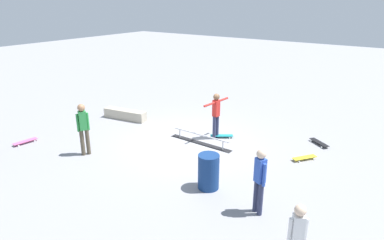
# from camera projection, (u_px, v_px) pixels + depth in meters

# --- Properties ---
(ground_plane) EXTENTS (60.00, 60.00, 0.00)m
(ground_plane) POSITION_uv_depth(u_px,v_px,m) (189.00, 143.00, 11.67)
(ground_plane) COLOR gray
(grind_rail) EXTENTS (2.41, 0.29, 0.34)m
(grind_rail) POSITION_uv_depth(u_px,v_px,m) (200.00, 139.00, 11.62)
(grind_rail) COLOR black
(grind_rail) RESTS_ON ground_plane
(skate_ledge) EXTENTS (1.90, 0.71, 0.39)m
(skate_ledge) POSITION_uv_depth(u_px,v_px,m) (125.00, 114.00, 13.95)
(skate_ledge) COLOR #B2A893
(skate_ledge) RESTS_ON ground_plane
(skater_main) EXTENTS (0.22, 1.32, 1.64)m
(skater_main) POSITION_uv_depth(u_px,v_px,m) (216.00, 113.00, 11.79)
(skater_main) COLOR #2D3351
(skater_main) RESTS_ON ground_plane
(skateboard_main) EXTENTS (0.77, 0.62, 0.09)m
(skateboard_main) POSITION_uv_depth(u_px,v_px,m) (222.00, 136.00, 12.12)
(skateboard_main) COLOR teal
(skateboard_main) RESTS_ON ground_plane
(bystander_white_shirt) EXTENTS (0.32, 0.25, 1.50)m
(bystander_white_shirt) POSITION_uv_depth(u_px,v_px,m) (297.00, 237.00, 5.82)
(bystander_white_shirt) COLOR black
(bystander_white_shirt) RESTS_ON ground_plane
(bystander_green_shirt) EXTENTS (0.28, 0.37, 1.68)m
(bystander_green_shirt) POSITION_uv_depth(u_px,v_px,m) (83.00, 127.00, 10.53)
(bystander_green_shirt) COLOR brown
(bystander_green_shirt) RESTS_ON ground_plane
(bystander_blue_shirt) EXTENTS (0.36, 0.26, 1.62)m
(bystander_blue_shirt) POSITION_uv_depth(u_px,v_px,m) (260.00, 178.00, 7.60)
(bystander_blue_shirt) COLOR #2D3351
(bystander_blue_shirt) RESTS_ON ground_plane
(loose_skateboard_pink) EXTENTS (0.32, 0.82, 0.09)m
(loose_skateboard_pink) POSITION_uv_depth(u_px,v_px,m) (25.00, 141.00, 11.64)
(loose_skateboard_pink) COLOR #E05993
(loose_skateboard_pink) RESTS_ON ground_plane
(loose_skateboard_black) EXTENTS (0.77, 0.63, 0.09)m
(loose_skateboard_black) POSITION_uv_depth(u_px,v_px,m) (319.00, 143.00, 11.55)
(loose_skateboard_black) COLOR black
(loose_skateboard_black) RESTS_ON ground_plane
(loose_skateboard_yellow) EXTENTS (0.62, 0.77, 0.09)m
(loose_skateboard_yellow) POSITION_uv_depth(u_px,v_px,m) (305.00, 158.00, 10.46)
(loose_skateboard_yellow) COLOR yellow
(loose_skateboard_yellow) RESTS_ON ground_plane
(trash_bin) EXTENTS (0.55, 0.55, 0.95)m
(trash_bin) POSITION_uv_depth(u_px,v_px,m) (209.00, 172.00, 8.79)
(trash_bin) COLOR navy
(trash_bin) RESTS_ON ground_plane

